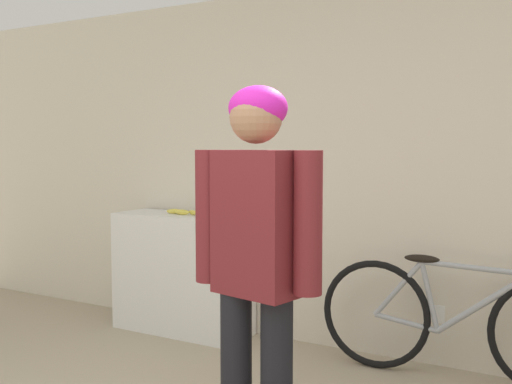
# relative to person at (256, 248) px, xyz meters

# --- Properties ---
(wall_back) EXTENTS (8.00, 0.07, 2.60)m
(wall_back) POSITION_rel_person_xyz_m (-0.16, 1.81, 0.27)
(wall_back) COLOR beige
(wall_back) RESTS_ON ground_plane
(side_shelf) EXTENTS (1.10, 0.42, 0.93)m
(side_shelf) POSITION_rel_person_xyz_m (-1.55, 1.55, -0.57)
(side_shelf) COLOR white
(side_shelf) RESTS_ON ground_plane
(person) EXTENTS (0.60, 0.27, 1.72)m
(person) POSITION_rel_person_xyz_m (0.00, 0.00, 0.00)
(person) COLOR black
(person) RESTS_ON ground_plane
(bicycle) EXTENTS (1.77, 0.46, 0.79)m
(bicycle) POSITION_rel_person_xyz_m (0.55, 1.56, -0.65)
(bicycle) COLOR black
(bicycle) RESTS_ON ground_plane
(banana) EXTENTS (0.31, 0.09, 0.04)m
(banana) POSITION_rel_person_xyz_m (-1.53, 1.54, -0.08)
(banana) COLOR #EAD64C
(banana) RESTS_ON side_shelf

